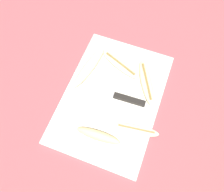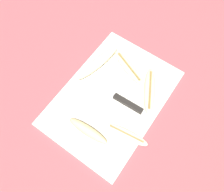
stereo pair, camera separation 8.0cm
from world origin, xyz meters
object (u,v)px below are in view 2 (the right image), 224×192
(banana_golden_short, at_px, (88,131))
(banana_pale_long, at_px, (98,62))
(knife, at_px, (124,101))
(banana_soft_right, at_px, (129,68))
(banana_bright_far, at_px, (126,134))
(banana_ripe_center, at_px, (150,90))

(banana_golden_short, relative_size, banana_pale_long, 0.74)
(banana_golden_short, bearing_deg, knife, -13.45)
(banana_golden_short, distance_m, banana_soft_right, 0.29)
(knife, distance_m, banana_pale_long, 0.19)
(banana_pale_long, bearing_deg, knife, -113.30)
(knife, distance_m, banana_bright_far, 0.12)
(banana_soft_right, height_order, banana_pale_long, banana_pale_long)
(banana_golden_short, bearing_deg, banana_bright_far, -59.54)
(banana_bright_far, bearing_deg, banana_pale_long, 55.14)
(banana_soft_right, xyz_separation_m, banana_ripe_center, (-0.04, -0.12, -0.00))
(knife, bearing_deg, banana_ripe_center, -32.77)
(banana_bright_far, height_order, banana_ripe_center, banana_bright_far)
(knife, relative_size, banana_golden_short, 1.47)
(banana_bright_far, xyz_separation_m, banana_pale_long, (0.17, 0.25, 0.01))
(banana_soft_right, bearing_deg, knife, -153.52)
(banana_golden_short, distance_m, banana_pale_long, 0.27)
(knife, height_order, banana_soft_right, banana_soft_right)
(banana_pale_long, bearing_deg, banana_ripe_center, -85.58)
(banana_bright_far, relative_size, banana_soft_right, 0.88)
(knife, xyz_separation_m, banana_pale_long, (0.07, 0.17, 0.01))
(banana_soft_right, distance_m, banana_ripe_center, 0.12)
(banana_golden_short, height_order, banana_ripe_center, banana_golden_short)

